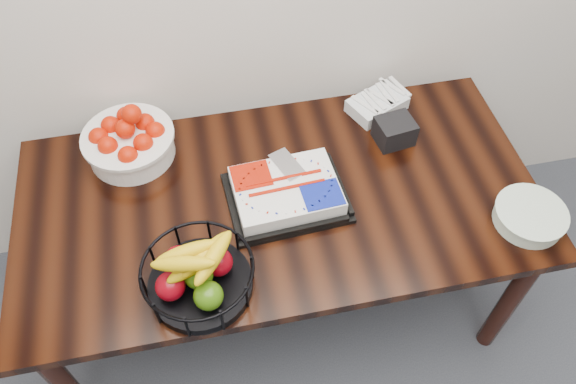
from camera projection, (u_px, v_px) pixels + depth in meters
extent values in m
cube|color=black|center=(279.00, 200.00, 1.96)|extent=(1.80, 0.90, 0.04)
cylinder|color=black|center=(74.00, 216.00, 2.38)|extent=(0.07, 0.07, 0.71)
cylinder|color=black|center=(510.00, 300.00, 2.14)|extent=(0.07, 0.07, 0.71)
cylinder|color=black|center=(439.00, 157.00, 2.58)|extent=(0.07, 0.07, 0.71)
cube|color=black|center=(286.00, 198.00, 1.93)|extent=(0.42, 0.34, 0.02)
cube|color=white|center=(286.00, 191.00, 1.90)|extent=(0.36, 0.28, 0.06)
cube|color=#A71303|center=(252.00, 174.00, 1.90)|extent=(0.14, 0.12, 0.00)
cube|color=navy|center=(322.00, 196.00, 1.84)|extent=(0.14, 0.12, 0.00)
cube|color=silver|center=(289.00, 164.00, 1.93)|extent=(0.12, 0.16, 0.00)
cylinder|color=white|center=(130.00, 145.00, 2.03)|extent=(0.31, 0.31, 0.10)
cylinder|color=white|center=(128.00, 136.00, 1.99)|extent=(0.33, 0.33, 0.01)
cylinder|color=black|center=(201.00, 284.00, 1.72)|extent=(0.32, 0.32, 0.03)
torus|color=black|center=(197.00, 269.00, 1.64)|extent=(0.34, 0.34, 0.01)
cylinder|color=white|center=(529.00, 217.00, 1.86)|extent=(0.23, 0.23, 0.05)
cylinder|color=white|center=(532.00, 212.00, 1.84)|extent=(0.24, 0.24, 0.01)
cube|color=silver|center=(377.00, 104.00, 2.19)|extent=(0.25, 0.22, 0.05)
cube|color=black|center=(394.00, 131.00, 2.07)|extent=(0.15, 0.13, 0.09)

